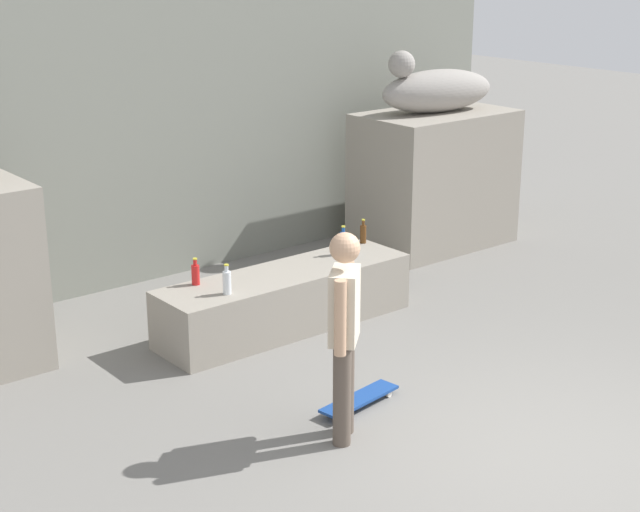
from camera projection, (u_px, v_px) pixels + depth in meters
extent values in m
plane|color=slate|center=(552.00, 456.00, 7.33)|extent=(40.00, 40.00, 0.00)
cube|color=gray|center=(149.00, 8.00, 10.65)|extent=(9.82, 0.60, 6.00)
cube|color=gray|center=(434.00, 179.00, 12.23)|extent=(1.93, 1.19, 1.70)
ellipsoid|color=#9A948D|center=(437.00, 91.00, 11.89)|extent=(1.66, 0.77, 0.52)
sphere|color=#9A948D|center=(402.00, 64.00, 11.51)|extent=(0.32, 0.32, 0.32)
cube|color=gray|center=(286.00, 300.00, 9.69)|extent=(2.70, 0.74, 0.58)
cylinder|color=brown|center=(345.00, 384.00, 7.57)|extent=(0.14, 0.14, 0.82)
cylinder|color=brown|center=(342.00, 395.00, 7.38)|extent=(0.14, 0.14, 0.82)
cube|color=beige|center=(344.00, 306.00, 7.26)|extent=(0.40, 0.39, 0.56)
sphere|color=tan|center=(345.00, 248.00, 7.12)|extent=(0.23, 0.23, 0.23)
cylinder|color=tan|center=(348.00, 297.00, 7.48)|extent=(0.09, 0.09, 0.58)
cylinder|color=tan|center=(340.00, 318.00, 7.06)|extent=(0.09, 0.09, 0.58)
cube|color=navy|center=(359.00, 399.00, 8.09)|extent=(0.82, 0.31, 0.02)
cylinder|color=white|center=(342.00, 418.00, 7.85)|extent=(0.06, 0.04, 0.06)
cylinder|color=white|center=(329.00, 413.00, 7.94)|extent=(0.06, 0.04, 0.06)
cylinder|color=white|center=(389.00, 394.00, 8.27)|extent=(0.06, 0.04, 0.06)
cylinder|color=white|center=(376.00, 389.00, 8.36)|extent=(0.06, 0.04, 0.06)
cylinder|color=#194C99|center=(343.00, 244.00, 10.11)|extent=(0.08, 0.08, 0.24)
cylinder|color=#194C99|center=(343.00, 230.00, 10.07)|extent=(0.03, 0.03, 0.06)
cylinder|color=yellow|center=(343.00, 227.00, 10.06)|extent=(0.04, 0.04, 0.01)
cylinder|color=red|center=(196.00, 275.00, 9.23)|extent=(0.08, 0.08, 0.19)
cylinder|color=red|center=(195.00, 262.00, 9.19)|extent=(0.04, 0.04, 0.06)
cylinder|color=yellow|center=(195.00, 259.00, 9.18)|extent=(0.04, 0.04, 0.01)
cylinder|color=#593314|center=(363.00, 234.00, 10.50)|extent=(0.07, 0.07, 0.19)
cylinder|color=#593314|center=(363.00, 223.00, 10.46)|extent=(0.03, 0.03, 0.06)
cylinder|color=yellow|center=(363.00, 220.00, 10.45)|extent=(0.04, 0.04, 0.01)
cylinder|color=silver|center=(227.00, 283.00, 8.98)|extent=(0.08, 0.08, 0.22)
cylinder|color=silver|center=(226.00, 269.00, 8.93)|extent=(0.04, 0.04, 0.06)
cylinder|color=yellow|center=(226.00, 265.00, 8.92)|extent=(0.04, 0.04, 0.01)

